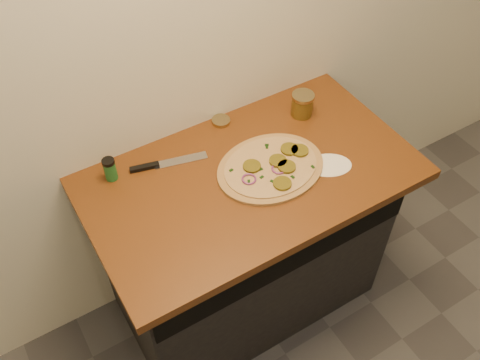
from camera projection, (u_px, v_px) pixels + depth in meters
cabinet at (245, 243)px, 2.30m from camera, size 1.10×0.60×0.86m
countertop at (250, 176)px, 1.94m from camera, size 1.20×0.70×0.04m
pizza at (271, 167)px, 1.94m from camera, size 0.41×0.41×0.03m
chefs_knife at (162, 164)px, 1.95m from camera, size 0.29×0.10×0.02m
mason_jar_lid at (221, 121)px, 2.11m from camera, size 0.08×0.08×0.02m
salsa_jar at (302, 104)px, 2.11m from camera, size 0.09×0.09×0.10m
spice_shaker at (110, 169)px, 1.88m from camera, size 0.05×0.05×0.09m
flour_spill at (329, 165)px, 1.95m from camera, size 0.22×0.22×0.00m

